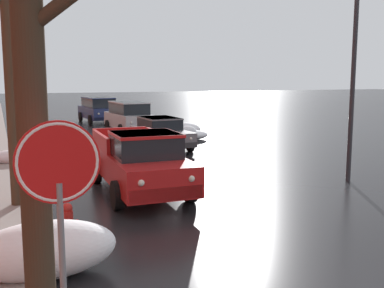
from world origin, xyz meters
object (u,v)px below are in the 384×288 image
(bare_tree_second_along_sidewalk, at_px, (6,67))
(street_lamp_post, at_px, (354,66))
(suv_darkblue_parked_far_down_block, at_px, (98,109))
(stop_sign_at_corner, at_px, (59,189))
(fire_hydrant, at_px, (68,220))
(bare_tree_at_the_corner, at_px, (42,55))
(suv_silver_parked_kerbside_mid, at_px, (129,116))
(pickup_truck_red_approaching_near_lane, at_px, (140,161))
(sedan_grey_parked_kerbside_close, at_px, (161,132))

(bare_tree_second_along_sidewalk, relative_size, street_lamp_post, 1.06)
(suv_darkblue_parked_far_down_block, height_order, stop_sign_at_corner, stop_sign_at_corner)
(suv_darkblue_parked_far_down_block, distance_m, fire_hydrant, 24.26)
(bare_tree_at_the_corner, relative_size, suv_darkblue_parked_far_down_block, 1.42)
(suv_darkblue_parked_far_down_block, bearing_deg, suv_silver_parked_kerbside_mid, -87.13)
(bare_tree_second_along_sidewalk, xyz_separation_m, pickup_truck_red_approaching_near_lane, (3.32, 0.47, -2.54))
(sedan_grey_parked_kerbside_close, relative_size, suv_silver_parked_kerbside_mid, 0.93)
(pickup_truck_red_approaching_near_lane, distance_m, stop_sign_at_corner, 8.46)
(suv_silver_parked_kerbside_mid, xyz_separation_m, street_lamp_post, (2.85, -14.94, 2.55))
(suv_silver_parked_kerbside_mid, bearing_deg, stop_sign_at_corner, -106.94)
(pickup_truck_red_approaching_near_lane, relative_size, sedan_grey_parked_kerbside_close, 1.25)
(suv_silver_parked_kerbside_mid, xyz_separation_m, suv_darkblue_parked_far_down_block, (-0.35, 6.97, 0.00))
(bare_tree_second_along_sidewalk, height_order, pickup_truck_red_approaching_near_lane, bare_tree_second_along_sidewalk)
(pickup_truck_red_approaching_near_lane, distance_m, suv_darkblue_parked_far_down_block, 20.94)
(fire_hydrant, relative_size, stop_sign_at_corner, 0.25)
(fire_hydrant, bearing_deg, pickup_truck_red_approaching_near_lane, 50.63)
(pickup_truck_red_approaching_near_lane, bearing_deg, fire_hydrant, -129.37)
(pickup_truck_red_approaching_near_lane, distance_m, fire_hydrant, 3.80)
(suv_darkblue_parked_far_down_block, xyz_separation_m, street_lamp_post, (3.20, -21.92, 2.55))
(bare_tree_second_along_sidewalk, height_order, sedan_grey_parked_kerbside_close, bare_tree_second_along_sidewalk)
(bare_tree_at_the_corner, xyz_separation_m, street_lamp_post, (9.43, 5.80, 0.14))
(stop_sign_at_corner, bearing_deg, bare_tree_at_the_corner, 91.66)
(bare_tree_second_along_sidewalk, distance_m, suv_silver_parked_kerbside_mid, 15.93)
(pickup_truck_red_approaching_near_lane, bearing_deg, stop_sign_at_corner, -111.58)
(pickup_truck_red_approaching_near_lane, xyz_separation_m, fire_hydrant, (-2.39, -2.91, -0.52))
(suv_silver_parked_kerbside_mid, bearing_deg, bare_tree_at_the_corner, -107.58)
(bare_tree_second_along_sidewalk, distance_m, street_lamp_post, 9.67)
(pickup_truck_red_approaching_near_lane, relative_size, suv_darkblue_parked_far_down_block, 1.09)
(bare_tree_second_along_sidewalk, distance_m, sedan_grey_parked_kerbside_close, 10.47)
(bare_tree_second_along_sidewalk, bearing_deg, fire_hydrant, -69.13)
(bare_tree_second_along_sidewalk, xyz_separation_m, street_lamp_post, (9.65, -0.74, 0.12))
(suv_darkblue_parked_far_down_block, xyz_separation_m, fire_hydrant, (-5.51, -23.62, -0.63))
(stop_sign_at_corner, bearing_deg, sedan_grey_parked_kerbside_close, 67.49)
(bare_tree_second_along_sidewalk, height_order, fire_hydrant, bare_tree_second_along_sidewalk)
(stop_sign_at_corner, xyz_separation_m, street_lamp_post, (9.40, 6.56, 1.37))
(fire_hydrant, distance_m, stop_sign_at_corner, 5.24)
(bare_tree_at_the_corner, relative_size, pickup_truck_red_approaching_near_lane, 1.30)
(suv_silver_parked_kerbside_mid, relative_size, suv_darkblue_parked_far_down_block, 0.94)
(pickup_truck_red_approaching_near_lane, xyz_separation_m, street_lamp_post, (6.33, -1.21, 2.66))
(bare_tree_at_the_corner, height_order, suv_silver_parked_kerbside_mid, bare_tree_at_the_corner)
(bare_tree_at_the_corner, xyz_separation_m, fire_hydrant, (0.71, 4.10, -3.04))
(bare_tree_at_the_corner, relative_size, sedan_grey_parked_kerbside_close, 1.63)
(sedan_grey_parked_kerbside_close, distance_m, street_lamp_post, 9.50)
(stop_sign_at_corner, bearing_deg, suv_darkblue_parked_far_down_block, 77.72)
(suv_silver_parked_kerbside_mid, xyz_separation_m, stop_sign_at_corner, (-6.55, -21.51, 1.18))
(fire_hydrant, bearing_deg, suv_darkblue_parked_far_down_block, 76.86)
(pickup_truck_red_approaching_near_lane, height_order, suv_silver_parked_kerbside_mid, suv_silver_parked_kerbside_mid)
(stop_sign_at_corner, bearing_deg, bare_tree_second_along_sidewalk, 91.90)
(pickup_truck_red_approaching_near_lane, relative_size, street_lamp_post, 0.83)
(suv_silver_parked_kerbside_mid, bearing_deg, suv_darkblue_parked_far_down_block, 92.87)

